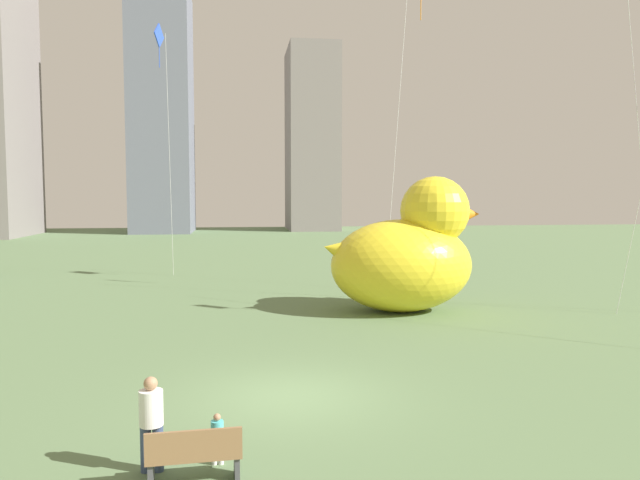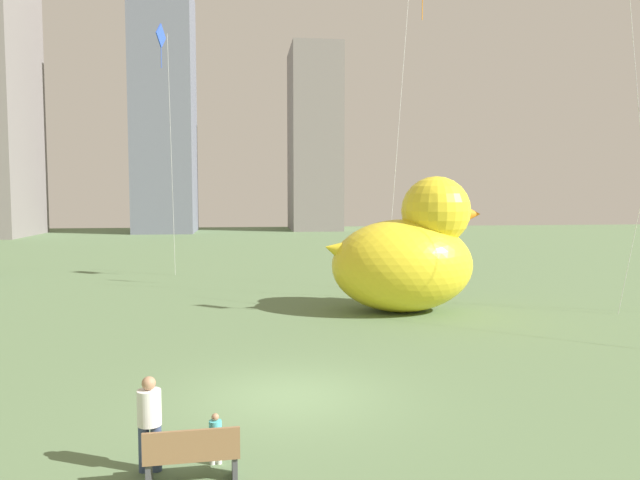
{
  "view_description": "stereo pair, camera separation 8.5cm",
  "coord_description": "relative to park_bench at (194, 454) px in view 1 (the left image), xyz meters",
  "views": [
    {
      "loc": [
        -1.07,
        -13.34,
        4.54
      ],
      "look_at": [
        1.05,
        2.75,
        3.3
      ],
      "focal_mm": 34.22,
      "sensor_mm": 36.0,
      "label": 1
    },
    {
      "loc": [
        -0.98,
        -13.35,
        4.54
      ],
      "look_at": [
        1.05,
        2.75,
        3.3
      ],
      "focal_mm": 34.22,
      "sensor_mm": 36.0,
      "label": 2
    }
  ],
  "objects": [
    {
      "name": "ground_plane",
      "position": [
        1.81,
        3.92,
        -0.47
      ],
      "size": [
        140.0,
        140.0,
        0.0
      ],
      "primitive_type": "plane",
      "color": "#5B764D"
    },
    {
      "name": "park_bench",
      "position": [
        0.0,
        0.0,
        0.0
      ],
      "size": [
        1.51,
        0.54,
        0.9
      ],
      "color": "olive",
      "rests_on": "ground"
    },
    {
      "name": "person_adult",
      "position": [
        -0.71,
        0.51,
        0.4
      ],
      "size": [
        0.39,
        0.39,
        1.58
      ],
      "color": "#38476B",
      "rests_on": "ground"
    },
    {
      "name": "person_child",
      "position": [
        0.34,
        0.64,
        0.01
      ],
      "size": [
        0.21,
        0.21,
        0.87
      ],
      "color": "silver",
      "rests_on": "ground"
    },
    {
      "name": "giant_inflatable_duck",
      "position": [
        7.11,
        13.25,
        1.75
      ],
      "size": [
        6.28,
        4.03,
        5.21
      ],
      "color": "yellow",
      "rests_on": "ground"
    },
    {
      "name": "city_skyline",
      "position": [
        -14.86,
        62.34,
        16.14
      ],
      "size": [
        43.4,
        18.7,
        39.13
      ],
      "color": "gray",
      "rests_on": "ground"
    },
    {
      "name": "kite_blue",
      "position": [
        -3.42,
        24.75,
        11.89
      ],
      "size": [
        0.7,
        1.24,
        13.63
      ],
      "color": "silver",
      "rests_on": "ground"
    }
  ]
}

